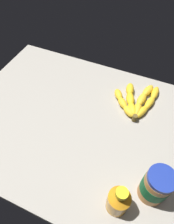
% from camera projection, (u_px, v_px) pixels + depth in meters
% --- Properties ---
extents(ground_plane, '(0.94, 0.74, 0.04)m').
position_uv_depth(ground_plane, '(74.00, 122.00, 0.85)').
color(ground_plane, gray).
extents(banana_bunch, '(0.19, 0.23, 0.04)m').
position_uv_depth(banana_bunch, '(137.00, 101.00, 0.87)').
color(banana_bunch, gold).
rests_on(banana_bunch, ground_plane).
extents(peanut_butter_jar, '(0.08, 0.08, 0.14)m').
position_uv_depth(peanut_butter_jar, '(156.00, 186.00, 0.59)').
color(peanut_butter_jar, '#B27238').
rests_on(peanut_butter_jar, ground_plane).
extents(honey_bottle, '(0.07, 0.07, 0.14)m').
position_uv_depth(honey_bottle, '(119.00, 200.00, 0.58)').
color(honey_bottle, orange).
rests_on(honey_bottle, ground_plane).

